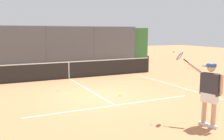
# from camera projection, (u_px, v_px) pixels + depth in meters

# --- Properties ---
(ground_plane) EXTENTS (60.00, 60.00, 0.00)m
(ground_plane) POSITION_uv_depth(u_px,v_px,m) (100.00, 96.00, 10.45)
(ground_plane) COLOR #C67A4C
(court_line_markings) EXTENTS (8.29, 10.68, 0.01)m
(court_line_markings) POSITION_uv_depth(u_px,v_px,m) (118.00, 107.00, 8.93)
(court_line_markings) COLOR white
(court_line_markings) RESTS_ON ground
(fence_backdrop) EXTENTS (18.63, 1.37, 3.05)m
(fence_backdrop) POSITION_uv_depth(u_px,v_px,m) (45.00, 46.00, 20.05)
(fence_backdrop) COLOR #565B60
(fence_backdrop) RESTS_ON ground
(tennis_net) EXTENTS (10.66, 0.09, 1.07)m
(tennis_net) POSITION_uv_depth(u_px,v_px,m) (69.00, 70.00, 14.32)
(tennis_net) COLOR #2D2D2D
(tennis_net) RESTS_ON ground
(tennis_player) EXTENTS (0.74, 1.34, 2.07)m
(tennis_player) POSITION_uv_depth(u_px,v_px,m) (209.00, 89.00, 6.98)
(tennis_player) COLOR silver
(tennis_player) RESTS_ON ground
(tennis_ball_near_baseline) EXTENTS (0.07, 0.07, 0.07)m
(tennis_ball_near_baseline) POSITION_uv_depth(u_px,v_px,m) (120.00, 95.00, 10.48)
(tennis_ball_near_baseline) COLOR #CCDB33
(tennis_ball_near_baseline) RESTS_ON ground
(tennis_ball_mid_court) EXTENTS (0.07, 0.07, 0.07)m
(tennis_ball_mid_court) POSITION_uv_depth(u_px,v_px,m) (58.00, 90.00, 11.39)
(tennis_ball_mid_court) COLOR #D6E042
(tennis_ball_mid_court) RESTS_ON ground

